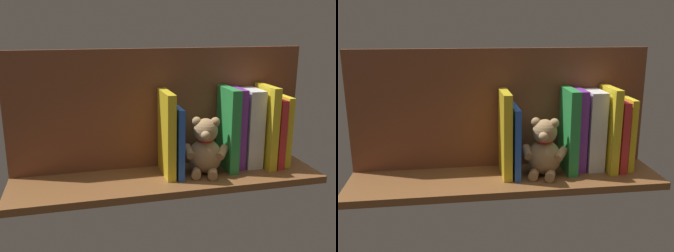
% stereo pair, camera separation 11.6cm
% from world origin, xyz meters
% --- Properties ---
extents(ground_plane, '(0.96, 0.25, 0.02)m').
position_xyz_m(ground_plane, '(0.00, 0.00, -0.01)').
color(ground_plane, brown).
extents(shelf_back_panel, '(0.96, 0.02, 0.39)m').
position_xyz_m(shelf_back_panel, '(0.00, -0.10, 0.19)').
color(shelf_back_panel, brown).
rests_on(shelf_back_panel, ground_plane).
extents(book_0, '(0.02, 0.12, 0.23)m').
position_xyz_m(book_0, '(-0.40, -0.03, 0.12)').
color(book_0, yellow).
rests_on(book_0, ground_plane).
extents(book_1, '(0.02, 0.13, 0.23)m').
position_xyz_m(book_1, '(-0.37, -0.02, 0.11)').
color(book_1, red).
rests_on(book_1, ground_plane).
extents(book_2, '(0.03, 0.14, 0.27)m').
position_xyz_m(book_2, '(-0.33, -0.02, 0.13)').
color(book_2, yellow).
rests_on(book_2, ground_plane).
extents(dictionary_thick_white, '(0.05, 0.11, 0.26)m').
position_xyz_m(dictionary_thick_white, '(-0.29, -0.03, 0.13)').
color(dictionary_thick_white, white).
rests_on(dictionary_thick_white, ground_plane).
extents(book_3, '(0.03, 0.11, 0.26)m').
position_xyz_m(book_3, '(-0.24, -0.04, 0.13)').
color(book_3, purple).
rests_on(book_3, ground_plane).
extents(book_4, '(0.03, 0.13, 0.27)m').
position_xyz_m(book_4, '(-0.20, -0.02, 0.13)').
color(book_4, green).
rests_on(book_4, ground_plane).
extents(teddy_bear, '(0.14, 0.14, 0.18)m').
position_xyz_m(teddy_bear, '(-0.12, 0.00, 0.08)').
color(teddy_bear, tan).
rests_on(teddy_bear, ground_plane).
extents(book_5, '(0.02, 0.15, 0.22)m').
position_xyz_m(book_5, '(-0.03, -0.01, 0.11)').
color(book_5, blue).
rests_on(book_5, ground_plane).
extents(book_6, '(0.03, 0.14, 0.26)m').
position_xyz_m(book_6, '(0.00, -0.02, 0.13)').
color(book_6, yellow).
rests_on(book_6, ground_plane).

